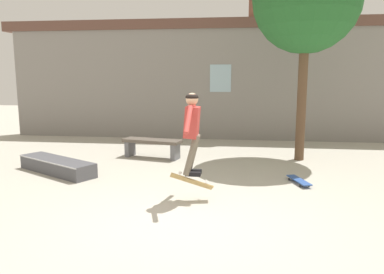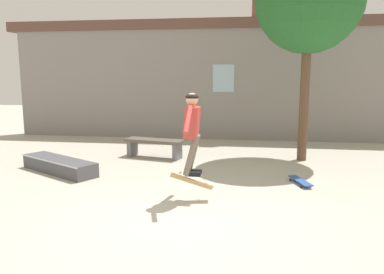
{
  "view_description": "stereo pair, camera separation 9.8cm",
  "coord_description": "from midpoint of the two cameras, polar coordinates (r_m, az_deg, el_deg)",
  "views": [
    {
      "loc": [
        0.77,
        -5.38,
        2.15
      ],
      "look_at": [
        -0.03,
        0.8,
        1.12
      ],
      "focal_mm": 35.0,
      "sensor_mm": 36.0,
      "label": 1
    },
    {
      "loc": [
        0.86,
        -5.37,
        2.15
      ],
      "look_at": [
        -0.03,
        0.8,
        1.12
      ],
      "focal_mm": 35.0,
      "sensor_mm": 36.0,
      "label": 2
    }
  ],
  "objects": [
    {
      "name": "skate_ledge",
      "position": [
        8.91,
        -20.17,
        -4.14
      ],
      "size": [
        2.13,
        1.55,
        0.31
      ],
      "rotation": [
        0.0,
        0.0,
        -0.52
      ],
      "color": "#4C4C51",
      "rests_on": "ground_plane"
    },
    {
      "name": "tree_right",
      "position": [
        9.99,
        16.76,
        19.34
      ],
      "size": [
        2.6,
        2.6,
        5.27
      ],
      "color": "brown",
      "rests_on": "ground_plane"
    },
    {
      "name": "skateboard_resting",
      "position": [
        7.85,
        15.63,
        -6.36
      ],
      "size": [
        0.42,
        0.79,
        0.08
      ],
      "rotation": [
        0.0,
        0.0,
        5.03
      ],
      "color": "#2D519E",
      "rests_on": "ground_plane"
    },
    {
      "name": "skateboard_flipping",
      "position": [
        6.48,
        -0.49,
        -6.75
      ],
      "size": [
        0.77,
        0.29,
        0.37
      ],
      "rotation": [
        0.0,
        0.0,
        0.13
      ],
      "color": "#AD894C"
    },
    {
      "name": "building_backdrop",
      "position": [
        12.79,
        3.76,
        8.99
      ],
      "size": [
        15.08,
        0.52,
        4.86
      ],
      "color": "gray",
      "rests_on": "ground_plane"
    },
    {
      "name": "ground_plane",
      "position": [
        5.84,
        -1.24,
        -12.22
      ],
      "size": [
        40.0,
        40.0,
        0.0
      ],
      "primitive_type": "plane",
      "color": "#B2AD9E"
    },
    {
      "name": "park_bench",
      "position": [
        9.89,
        -6.38,
        -1.16
      ],
      "size": [
        1.62,
        0.79,
        0.49
      ],
      "rotation": [
        0.0,
        0.0,
        -0.22
      ],
      "color": "brown",
      "rests_on": "ground_plane"
    },
    {
      "name": "skater",
      "position": [
        6.28,
        -0.43,
        1.62
      ],
      "size": [
        0.3,
        1.3,
        1.4
      ],
      "rotation": [
        0.0,
        0.0,
        -0.02
      ],
      "color": "#B23833"
    }
  ]
}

